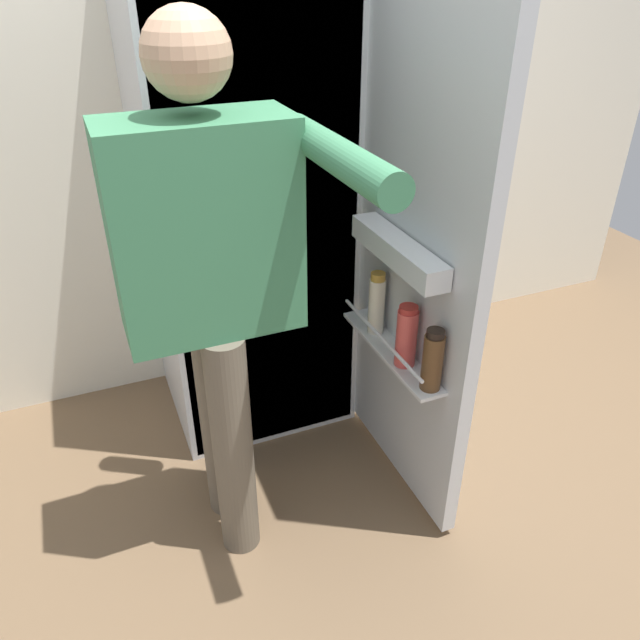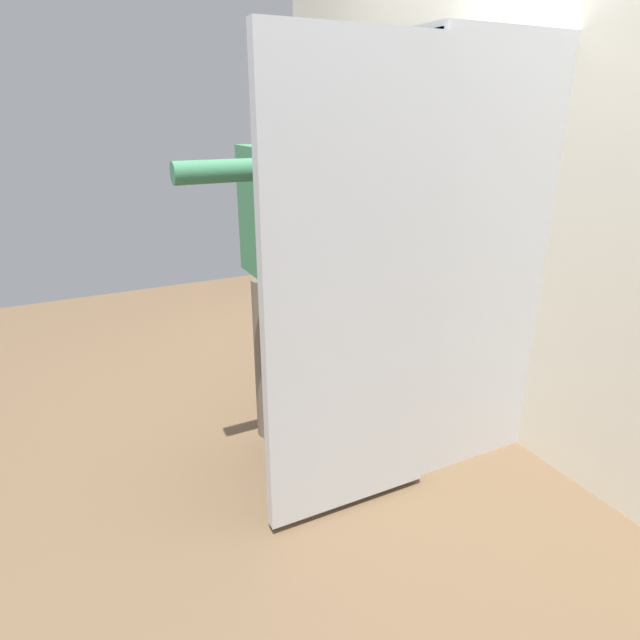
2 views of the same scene
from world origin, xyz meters
TOP-DOWN VIEW (x-y plane):
  - ground_plane at (0.00, 0.00)m, footprint 5.81×5.81m
  - kitchen_wall at (0.00, 0.90)m, footprint 4.40×0.10m
  - refrigerator at (0.03, 0.50)m, footprint 0.72×1.26m
  - person at (-0.26, -0.09)m, footprint 0.54×0.76m

SIDE VIEW (x-z plane):
  - ground_plane at x=0.00m, z-range 0.00..0.00m
  - refrigerator at x=0.03m, z-range 0.00..1.74m
  - person at x=-0.26m, z-range 0.16..1.72m
  - kitchen_wall at x=0.00m, z-range 0.00..2.66m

